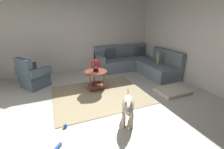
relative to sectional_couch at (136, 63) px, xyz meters
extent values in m
cube|color=beige|center=(-1.99, -2.01, -0.34)|extent=(6.00, 6.00, 0.10)
cube|color=silver|center=(-1.99, 0.93, 1.06)|extent=(6.00, 0.12, 2.70)
cube|color=silver|center=(0.95, -2.01, 1.06)|extent=(0.12, 6.00, 2.70)
cube|color=tan|center=(-1.84, -1.31, -0.29)|extent=(2.30, 1.90, 0.01)
cube|color=slate|center=(-0.26, 0.39, -0.08)|extent=(2.20, 0.85, 0.42)
cube|color=slate|center=(-0.26, 0.75, 0.36)|extent=(2.20, 0.14, 0.46)
cube|color=slate|center=(0.41, -0.73, -0.08)|extent=(0.85, 1.40, 0.42)
cube|color=slate|center=(0.77, -0.73, 0.36)|extent=(0.14, 1.40, 0.46)
cube|color=slate|center=(-1.28, 0.39, 0.24)|extent=(0.16, 0.85, 0.22)
cube|color=#4C4C56|center=(0.49, 0.60, 0.30)|extent=(0.40, 0.20, 0.38)
cube|color=#4C4C56|center=(-0.76, 0.60, 0.30)|extent=(0.39, 0.17, 0.39)
cube|color=gray|center=(0.62, -0.63, 0.30)|extent=(0.40, 0.19, 0.39)
cube|color=#4C6070|center=(-3.39, -0.11, -0.09)|extent=(0.84, 0.84, 0.40)
cube|color=#4C6070|center=(-3.60, -0.25, 0.35)|extent=(0.47, 0.57, 0.48)
cube|color=#4C6070|center=(-3.60, 0.18, 0.22)|extent=(0.54, 0.43, 0.22)
cube|color=#4C6070|center=(-3.19, -0.39, 0.22)|extent=(0.54, 0.43, 0.22)
cylinder|color=brown|center=(-1.83, -0.99, 0.23)|extent=(0.60, 0.60, 0.04)
cylinder|color=brown|center=(-1.83, -0.99, -0.14)|extent=(0.45, 0.45, 0.02)
cylinder|color=brown|center=(-1.83, -0.78, -0.04)|extent=(0.04, 0.04, 0.50)
cylinder|color=brown|center=(-2.02, -1.10, -0.04)|extent=(0.04, 0.04, 0.50)
cylinder|color=brown|center=(-1.64, -1.10, -0.04)|extent=(0.04, 0.04, 0.50)
cube|color=black|center=(-1.83, -0.99, 0.27)|extent=(0.12, 0.08, 0.05)
torus|color=red|center=(-1.83, -0.99, 0.44)|extent=(0.28, 0.06, 0.28)
cube|color=beige|center=(-0.01, -1.93, -0.25)|extent=(0.80, 0.60, 0.09)
cylinder|color=beige|center=(-1.72, -2.75, -0.13)|extent=(0.07, 0.07, 0.32)
cylinder|color=beige|center=(-1.84, -2.69, -0.13)|extent=(0.07, 0.07, 0.32)
cylinder|color=beige|center=(-1.57, -2.48, -0.13)|extent=(0.07, 0.07, 0.32)
cylinder|color=beige|center=(-1.69, -2.41, -0.13)|extent=(0.07, 0.07, 0.32)
ellipsoid|color=beige|center=(-1.71, -2.58, 0.11)|extent=(0.44, 0.56, 0.24)
sphere|color=beige|center=(-1.85, -2.85, 0.18)|extent=(0.17, 0.17, 0.17)
ellipsoid|color=beige|center=(-1.88, -2.92, 0.16)|extent=(0.12, 0.14, 0.07)
cone|color=beige|center=(-1.80, -2.86, 0.30)|extent=(0.06, 0.06, 0.07)
cone|color=beige|center=(-1.88, -2.82, 0.30)|extent=(0.06, 0.06, 0.07)
cylinder|color=beige|center=(-1.56, -2.31, 0.15)|extent=(0.13, 0.19, 0.16)
sphere|color=blue|center=(-2.81, -2.29, -0.26)|extent=(0.07, 0.07, 0.07)
cylinder|color=blue|center=(-2.99, -2.74, -0.27)|extent=(0.15, 0.16, 0.05)
camera|label=1|loc=(-2.90, -4.71, 1.56)|focal=24.52mm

